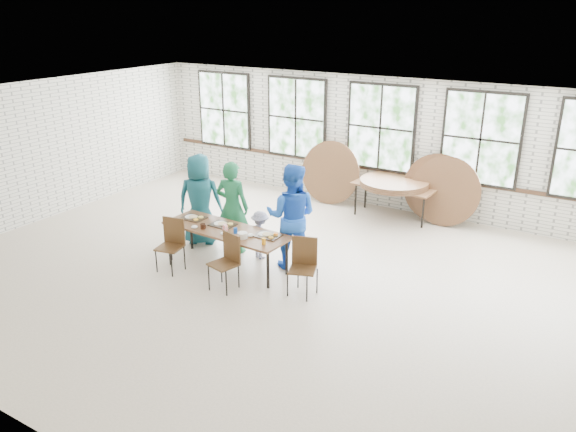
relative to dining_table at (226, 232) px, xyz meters
name	(u,v)px	position (x,y,z in m)	size (l,w,h in m)	color
room	(381,130)	(1.03, 4.46, 1.14)	(12.00, 12.00, 12.00)	beige
dining_table	(226,232)	(0.00, 0.00, 0.00)	(2.44, 0.93, 0.74)	brown
chair_near_left	(172,240)	(-0.78, -0.56, -0.13)	(0.49, 0.48, 0.95)	#4B3119
chair_near_right	(228,257)	(0.49, -0.61, -0.13)	(0.51, 0.50, 0.95)	#4B3119
chair_spare	(304,261)	(1.65, -0.11, -0.13)	(0.53, 0.52, 0.95)	#4B3119
adult_teal	(200,199)	(-1.11, 0.65, 0.22)	(0.88, 0.58, 1.81)	#164B56
adult_green	(232,207)	(-0.33, 0.65, 0.20)	(0.65, 0.43, 1.78)	#1A6339
toddler	(260,235)	(0.29, 0.65, -0.23)	(0.60, 0.34, 0.92)	#13133C
adult_blue	(291,216)	(0.97, 0.65, 0.27)	(0.93, 0.73, 1.92)	blue
storage_table	(394,188)	(1.62, 3.96, 0.00)	(1.86, 0.90, 0.74)	brown
tabletop_clutter	(229,229)	(0.10, -0.02, 0.08)	(2.08, 0.59, 0.11)	black
round_tops_stacked	(394,183)	(1.62, 3.96, 0.12)	(1.50, 1.50, 0.13)	brown
round_tops_leaning	(402,184)	(1.71, 4.18, 0.05)	(4.25, 0.42, 1.49)	brown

